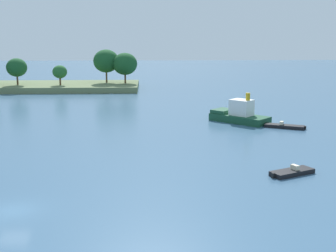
% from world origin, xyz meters
% --- Properties ---
extents(ground_plane, '(400.00, 400.00, 0.00)m').
position_xyz_m(ground_plane, '(0.00, 0.00, 0.00)').
color(ground_plane, '#3D607F').
extents(treeline_island, '(52.87, 17.68, 10.28)m').
position_xyz_m(treeline_island, '(-17.28, 82.99, 3.43)').
color(treeline_island, '#66754C').
rests_on(treeline_island, ground).
extents(fishing_skiff, '(6.13, 4.06, 1.01)m').
position_xyz_m(fishing_skiff, '(32.62, 33.02, 0.28)').
color(fishing_skiff, black).
rests_on(fishing_skiff, ground).
extents(tugboat, '(9.83, 9.57, 4.98)m').
position_xyz_m(tugboat, '(26.39, 38.21, 1.27)').
color(tugboat, '#19472D').
rests_on(tugboat, ground).
extents(small_motorboat, '(5.19, 3.78, 0.99)m').
position_xyz_m(small_motorboat, '(26.63, 9.19, 0.27)').
color(small_motorboat, black).
rests_on(small_motorboat, ground).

